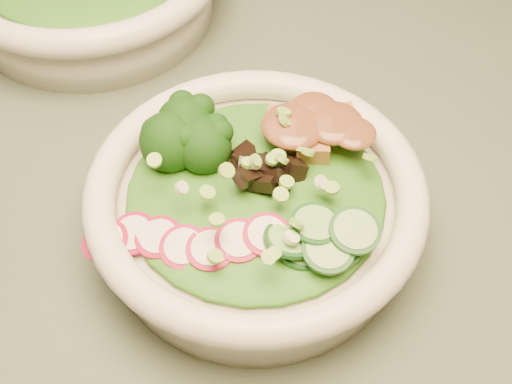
{
  "coord_description": "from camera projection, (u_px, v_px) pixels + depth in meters",
  "views": [
    {
      "loc": [
        -0.15,
        -0.36,
        1.21
      ],
      "look_at": [
        -0.18,
        -0.04,
        0.81
      ],
      "focal_mm": 50.0,
      "sensor_mm": 36.0,
      "label": 1
    }
  ],
  "objects": [
    {
      "name": "lettuce_bed",
      "position": [
        256.0,
        191.0,
        0.52
      ],
      "size": [
        0.19,
        0.19,
        0.02
      ],
      "primitive_type": "ellipsoid",
      "color": "#2C6114",
      "rests_on": "salad_bowl"
    },
    {
      "name": "dining_table",
      "position": [
        445.0,
        285.0,
        0.67
      ],
      "size": [
        1.2,
        0.8,
        0.75
      ],
      "color": "black",
      "rests_on": "ground"
    },
    {
      "name": "scallion_garnish",
      "position": [
        256.0,
        172.0,
        0.5
      ],
      "size": [
        0.18,
        0.18,
        0.02
      ],
      "primitive_type": null,
      "color": "#84C144",
      "rests_on": "salad_bowl"
    },
    {
      "name": "tofu_cubes",
      "position": [
        310.0,
        138.0,
        0.54
      ],
      "size": [
        0.1,
        0.09,
        0.03
      ],
      "primitive_type": null,
      "rotation": [
        0.0,
        0.0,
        -0.42
      ],
      "color": "#A46E36",
      "rests_on": "salad_bowl"
    },
    {
      "name": "radish_slices",
      "position": [
        198.0,
        243.0,
        0.49
      ],
      "size": [
        0.11,
        0.08,
        0.02
      ],
      "primitive_type": null,
      "rotation": [
        0.0,
        0.0,
        -0.42
      ],
      "color": "maroon",
      "rests_on": "salad_bowl"
    },
    {
      "name": "mushroom_heap",
      "position": [
        267.0,
        171.0,
        0.52
      ],
      "size": [
        0.09,
        0.09,
        0.04
      ],
      "primitive_type": null,
      "rotation": [
        0.0,
        0.0,
        -0.42
      ],
      "color": "black",
      "rests_on": "salad_bowl"
    },
    {
      "name": "cucumber_slices",
      "position": [
        321.0,
        229.0,
        0.49
      ],
      "size": [
        0.09,
        0.09,
        0.03
      ],
      "primitive_type": null,
      "rotation": [
        0.0,
        0.0,
        -0.42
      ],
      "color": "#90CC71",
      "rests_on": "salad_bowl"
    },
    {
      "name": "salad_bowl",
      "position": [
        256.0,
        208.0,
        0.54
      ],
      "size": [
        0.25,
        0.25,
        0.07
      ],
      "rotation": [
        0.0,
        0.0,
        -0.42
      ],
      "color": "white",
      "rests_on": "dining_table"
    },
    {
      "name": "peanut_sauce",
      "position": [
        311.0,
        127.0,
        0.53
      ],
      "size": [
        0.07,
        0.05,
        0.01
      ],
      "primitive_type": "ellipsoid",
      "color": "brown",
      "rests_on": "tofu_cubes"
    },
    {
      "name": "broccoli_florets",
      "position": [
        196.0,
        140.0,
        0.53
      ],
      "size": [
        0.1,
        0.09,
        0.04
      ],
      "primitive_type": null,
      "rotation": [
        0.0,
        0.0,
        -0.42
      ],
      "color": "black",
      "rests_on": "salad_bowl"
    }
  ]
}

